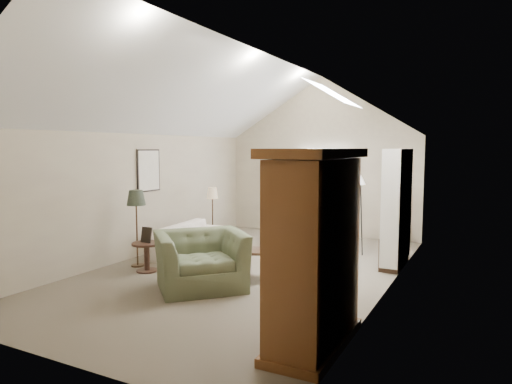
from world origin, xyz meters
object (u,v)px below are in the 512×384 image
at_px(side_table, 147,257).
at_px(sofa, 194,239).
at_px(armoire, 315,249).
at_px(armchair_far, 292,226).
at_px(coffee_table, 244,263).
at_px(armchair_near, 201,260).
at_px(side_chair, 396,220).

bearing_deg(side_table, sofa, 93.58).
distance_m(armoire, side_table, 4.13).
distance_m(armchair_far, coffee_table, 3.09).
bearing_deg(armchair_far, coffee_table, 100.37).
height_order(armoire, armchair_near, armoire).
xyz_separation_m(sofa, armchair_near, (1.50, -1.94, 0.14)).
bearing_deg(sofa, side_chair, -56.18).
bearing_deg(side_table, armchair_far, 69.13).
distance_m(side_table, side_chair, 5.77).
xyz_separation_m(side_table, side_chair, (3.52, 4.56, 0.30)).
relative_size(sofa, coffee_table, 2.21).
height_order(armchair_near, coffee_table, armchair_near).
height_order(sofa, side_chair, side_chair).
bearing_deg(coffee_table, armchair_near, -112.29).
bearing_deg(sofa, armoire, -134.73).
distance_m(armchair_near, side_table, 1.45).
bearing_deg(side_chair, coffee_table, -106.76).
xyz_separation_m(armchair_near, side_chair, (2.12, 4.90, 0.12)).
height_order(armoire, armchair_far, armoire).
distance_m(sofa, coffee_table, 2.15).
bearing_deg(sofa, coffee_table, -127.12).
relative_size(armchair_near, armchair_far, 1.59).
bearing_deg(sofa, side_table, 178.15).
bearing_deg(coffee_table, sofa, 148.31).
bearing_deg(side_table, coffee_table, 15.16).
bearing_deg(armoire, sofa, 140.70).
distance_m(armoire, side_chair, 6.13).
relative_size(sofa, side_table, 3.99).
relative_size(coffee_table, side_chair, 0.85).
xyz_separation_m(armoire, armchair_far, (-2.39, 5.07, -0.71)).
xyz_separation_m(armoire, side_chair, (-0.22, 6.10, -0.54)).
height_order(sofa, side_table, sofa).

